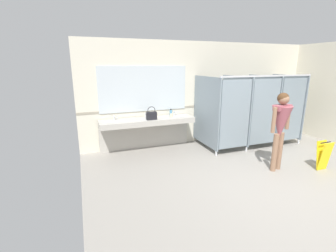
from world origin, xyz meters
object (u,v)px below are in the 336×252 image
(soap_dispenser, at_px, (171,113))
(paper_cup, at_px, (171,116))
(person_standing, at_px, (281,122))
(wet_floor_sign, at_px, (323,155))
(handbag, at_px, (151,115))

(soap_dispenser, distance_m, paper_cup, 0.30)
(person_standing, relative_size, wet_floor_sign, 2.63)
(person_standing, height_order, paper_cup, person_standing)
(paper_cup, bearing_deg, wet_floor_sign, -42.57)
(soap_dispenser, height_order, paper_cup, soap_dispenser)
(wet_floor_sign, bearing_deg, soap_dispenser, 133.08)
(person_standing, distance_m, paper_cup, 2.61)
(paper_cup, distance_m, wet_floor_sign, 3.56)
(person_standing, height_order, soap_dispenser, person_standing)
(soap_dispenser, xyz_separation_m, wet_floor_sign, (2.49, -2.66, -0.61))
(handbag, bearing_deg, wet_floor_sign, -36.73)
(handbag, bearing_deg, soap_dispenser, 26.12)
(soap_dispenser, relative_size, paper_cup, 1.69)
(soap_dispenser, height_order, wet_floor_sign, soap_dispenser)
(soap_dispenser, distance_m, wet_floor_sign, 3.69)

